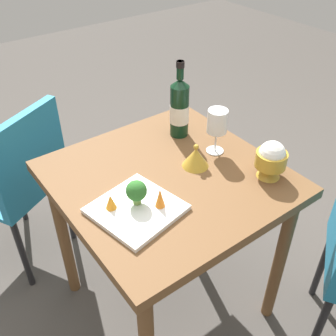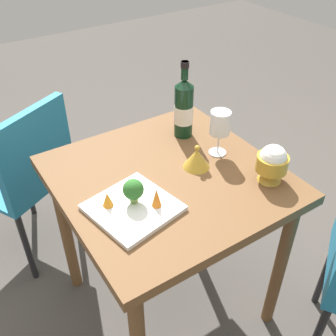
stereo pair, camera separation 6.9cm
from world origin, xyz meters
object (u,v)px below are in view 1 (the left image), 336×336
(wine_glass, at_px, (217,122))
(rice_bowl, at_px, (271,159))
(wine_bottle, at_px, (179,108))
(carrot_garnish_right, at_px, (111,202))
(chair_near_window, at_px, (22,176))
(broccoli_floret, at_px, (136,191))
(serving_plate, at_px, (136,209))
(rice_bowl_lid, at_px, (196,157))
(carrot_garnish_left, at_px, (160,198))

(wine_glass, height_order, rice_bowl, wine_glass)
(wine_bottle, distance_m, carrot_garnish_right, 0.53)
(chair_near_window, bearing_deg, broccoli_floret, -103.40)
(serving_plate, bearing_deg, wine_bottle, -144.06)
(rice_bowl, relative_size, rice_bowl_lid, 1.42)
(wine_bottle, distance_m, rice_bowl, 0.42)
(rice_bowl, bearing_deg, broccoli_floret, -16.98)
(chair_near_window, xyz_separation_m, wine_bottle, (-0.57, 0.42, 0.34))
(rice_bowl, distance_m, carrot_garnish_left, 0.42)
(rice_bowl_lid, xyz_separation_m, broccoli_floret, (0.29, 0.06, 0.03))
(rice_bowl, height_order, serving_plate, rice_bowl)
(serving_plate, height_order, carrot_garnish_left, carrot_garnish_left)
(rice_bowl_lid, height_order, broccoli_floret, broccoli_floret)
(wine_bottle, relative_size, rice_bowl_lid, 3.15)
(rice_bowl, bearing_deg, chair_near_window, -51.98)
(chair_near_window, bearing_deg, wine_glass, -73.26)
(wine_bottle, height_order, carrot_garnish_left, wine_bottle)
(chair_near_window, xyz_separation_m, serving_plate, (-0.17, 0.70, 0.23))
(rice_bowl, bearing_deg, wine_glass, -78.40)
(rice_bowl_lid, xyz_separation_m, carrot_garnish_right, (0.37, 0.03, 0.00))
(chair_near_window, xyz_separation_m, carrot_garnish_left, (-0.24, 0.74, 0.27))
(broccoli_floret, relative_size, carrot_garnish_left, 1.25)
(wine_glass, relative_size, rice_bowl, 1.26)
(chair_near_window, bearing_deg, serving_plate, -104.72)
(rice_bowl, height_order, broccoli_floret, rice_bowl)
(wine_glass, relative_size, carrot_garnish_right, 3.42)
(chair_near_window, height_order, carrot_garnish_right, chair_near_window)
(carrot_garnish_right, bearing_deg, carrot_garnish_left, 146.82)
(serving_plate, bearing_deg, chair_near_window, -76.35)
(rice_bowl_lid, bearing_deg, chair_near_window, -52.60)
(wine_glass, height_order, rice_bowl_lid, wine_glass)
(carrot_garnish_left, xyz_separation_m, carrot_garnish_right, (0.13, -0.09, -0.01))
(serving_plate, bearing_deg, carrot_garnish_left, 148.39)
(chair_near_window, xyz_separation_m, rice_bowl_lid, (-0.48, 0.63, 0.26))
(chair_near_window, relative_size, broccoli_floret, 9.91)
(rice_bowl_lid, distance_m, serving_plate, 0.32)
(carrot_garnish_right, bearing_deg, wine_bottle, -152.33)
(serving_plate, relative_size, carrot_garnish_left, 4.29)
(wine_glass, relative_size, rice_bowl_lid, 1.79)
(wine_glass, distance_m, carrot_garnish_left, 0.40)
(chair_near_window, xyz_separation_m, wine_glass, (-0.60, 0.60, 0.35))
(rice_bowl, bearing_deg, wine_bottle, -78.65)
(wine_glass, bearing_deg, broccoli_floret, 11.99)
(chair_near_window, height_order, rice_bowl, rice_bowl)
(chair_near_window, bearing_deg, carrot_garnish_right, -109.25)
(wine_bottle, distance_m, carrot_garnish_left, 0.47)
(wine_glass, distance_m, rice_bowl, 0.24)
(chair_near_window, bearing_deg, rice_bowl, -80.35)
(wine_glass, xyz_separation_m, broccoli_floret, (0.42, 0.09, -0.06))
(serving_plate, xyz_separation_m, carrot_garnish_right, (0.07, -0.04, 0.03))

